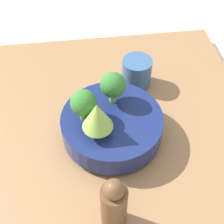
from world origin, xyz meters
name	(u,v)px	position (x,y,z in m)	size (l,w,h in m)	color
ground_plane	(105,138)	(0.00, 0.00, 0.00)	(6.00, 6.00, 0.00)	beige
table	(105,133)	(0.00, 0.00, 0.02)	(0.81, 0.83, 0.05)	olive
bowl	(112,125)	(0.03, 0.02, 0.09)	(0.25, 0.25, 0.07)	navy
broccoli_floret_front	(84,104)	(0.02, -0.05, 0.17)	(0.06, 0.06, 0.08)	#609347
broccoli_floret_left	(113,85)	(-0.03, 0.03, 0.18)	(0.06, 0.06, 0.09)	#7AB256
romanesco_piece_near	(97,116)	(0.07, -0.02, 0.18)	(0.07, 0.07, 0.10)	#7AB256
cup	(137,72)	(-0.16, 0.11, 0.09)	(0.09, 0.09, 0.09)	#33567F
pepper_mill	(114,205)	(0.26, -0.01, 0.13)	(0.05, 0.05, 0.16)	brown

